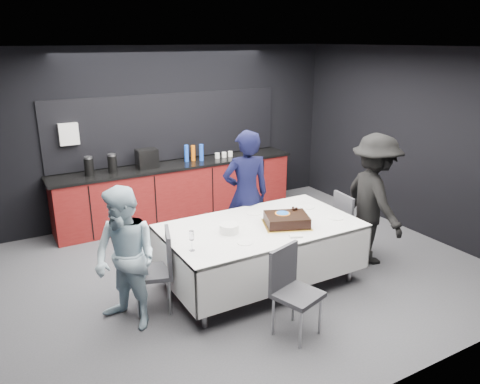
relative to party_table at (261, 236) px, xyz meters
name	(u,v)px	position (x,y,z in m)	size (l,w,h in m)	color
ground	(244,270)	(0.00, 0.40, -0.64)	(6.00, 6.00, 0.00)	#46464B
room_shell	(244,130)	(0.00, 0.40, 1.22)	(6.04, 5.04, 2.82)	white
kitchenette	(177,187)	(-0.02, 2.62, -0.10)	(4.10, 0.64, 2.05)	#5E0F0E
party_table	(261,236)	(0.00, 0.00, 0.00)	(2.32, 1.32, 0.78)	#99999E
cake_assembly	(287,220)	(0.26, -0.16, 0.21)	(0.66, 0.60, 0.17)	#E9BB44
plate_stack	(229,228)	(-0.44, -0.02, 0.19)	(0.22, 0.22, 0.10)	white
loose_plate_near	(245,242)	(-0.42, -0.35, 0.14)	(0.18, 0.18, 0.01)	white
loose_plate_right_a	(307,207)	(0.86, 0.22, 0.14)	(0.19, 0.19, 0.01)	white
loose_plate_right_b	(336,218)	(0.93, -0.27, 0.14)	(0.20, 0.20, 0.01)	white
loose_plate_far	(254,213)	(0.13, 0.37, 0.14)	(0.18, 0.18, 0.01)	white
fork_pile	(296,236)	(0.15, -0.50, 0.15)	(0.14, 0.09, 0.02)	white
champagne_flute	(192,237)	(-1.01, -0.25, 0.30)	(0.06, 0.06, 0.22)	white
chair_left	(159,265)	(-1.26, 0.08, -0.11)	(0.53, 0.53, 0.92)	#323338
chair_right	(349,221)	(1.45, 0.04, -0.11)	(0.46, 0.46, 0.92)	#323338
chair_near	(291,285)	(-0.26, -1.00, -0.11)	(0.53, 0.53, 0.92)	#323338
person_center	(246,195)	(0.26, 0.79, 0.25)	(0.65, 0.42, 1.77)	black
person_left	(126,259)	(-1.66, -0.06, 0.12)	(0.74, 0.58, 1.52)	#A7C3D2
person_right	(374,200)	(1.64, -0.19, 0.24)	(1.13, 0.65, 1.75)	black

